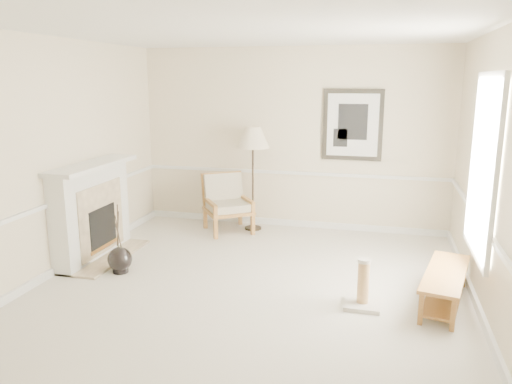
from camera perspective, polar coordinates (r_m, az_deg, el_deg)
ground at (r=5.87m, az=-0.92°, el=-11.27°), size 5.50×5.50×0.00m
room at (r=5.43m, az=0.64°, el=7.21°), size 5.04×5.54×2.92m
fireplace at (r=7.11m, az=-18.17°, el=-2.15°), size 0.64×1.64×1.31m
floor_vase at (r=6.58m, az=-15.29°, el=-7.50°), size 0.31×0.31×0.90m
armchair at (r=8.03m, az=-3.42°, el=-0.95°), size 0.98×0.99×0.91m
floor_lamp at (r=7.88m, az=-0.35°, el=5.93°), size 0.59×0.59×1.67m
bench at (r=5.84m, az=20.79°, el=-9.63°), size 0.67×1.37×0.38m
scratching_post at (r=5.57m, az=12.11°, el=-11.06°), size 0.38×0.38×0.54m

